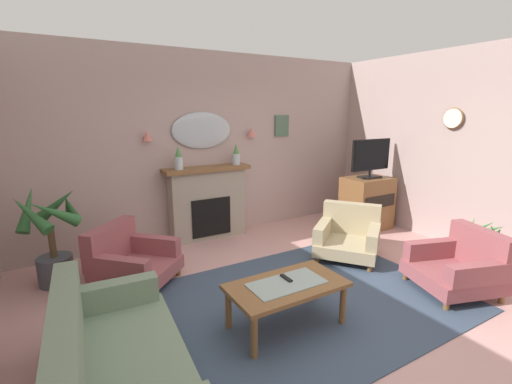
# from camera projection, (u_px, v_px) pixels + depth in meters

# --- Properties ---
(floor) EXTENTS (6.87, 6.41, 0.10)m
(floor) POSITION_uv_depth(u_px,v_px,m) (319.00, 313.00, 3.67)
(floor) COLOR #C6938E
(floor) RESTS_ON ground
(wall_back) EXTENTS (6.87, 0.10, 2.90)m
(wall_back) POSITION_uv_depth(u_px,v_px,m) (210.00, 146.00, 5.64)
(wall_back) COLOR #B29993
(wall_back) RESTS_ON ground
(wall_right) EXTENTS (0.10, 6.41, 2.90)m
(wall_right) POSITION_uv_depth(u_px,v_px,m) (493.00, 153.00, 4.80)
(wall_right) COLOR #B29993
(wall_right) RESTS_ON ground
(patterned_rug) EXTENTS (3.20, 2.40, 0.01)m
(patterned_rug) POSITION_uv_depth(u_px,v_px,m) (307.00, 299.00, 3.82)
(patterned_rug) COLOR #38475B
(patterned_rug) RESTS_ON ground
(fireplace) EXTENTS (1.36, 0.36, 1.16)m
(fireplace) POSITION_uv_depth(u_px,v_px,m) (208.00, 204.00, 5.57)
(fireplace) COLOR gray
(fireplace) RESTS_ON ground
(mantel_vase_right) EXTENTS (0.12, 0.12, 0.35)m
(mantel_vase_right) POSITION_uv_depth(u_px,v_px,m) (179.00, 159.00, 5.16)
(mantel_vase_right) COLOR silver
(mantel_vase_right) RESTS_ON fireplace
(mantel_vase_centre) EXTENTS (0.13, 0.13, 0.33)m
(mantel_vase_centre) POSITION_uv_depth(u_px,v_px,m) (236.00, 155.00, 5.63)
(mantel_vase_centre) COLOR silver
(mantel_vase_centre) RESTS_ON fireplace
(wall_mirror) EXTENTS (0.96, 0.06, 0.56)m
(wall_mirror) POSITION_uv_depth(u_px,v_px,m) (202.00, 130.00, 5.44)
(wall_mirror) COLOR #B2BCC6
(wall_sconce_left) EXTENTS (0.14, 0.14, 0.14)m
(wall_sconce_left) POSITION_uv_depth(u_px,v_px,m) (147.00, 136.00, 4.99)
(wall_sconce_left) COLOR #D17066
(wall_sconce_right) EXTENTS (0.14, 0.14, 0.14)m
(wall_sconce_right) POSITION_uv_depth(u_px,v_px,m) (251.00, 132.00, 5.82)
(wall_sconce_right) COLOR #D17066
(wall_clock) EXTENTS (0.04, 0.31, 0.31)m
(wall_clock) POSITION_uv_depth(u_px,v_px,m) (453.00, 118.00, 5.12)
(wall_clock) COLOR silver
(framed_picture) EXTENTS (0.28, 0.03, 0.36)m
(framed_picture) POSITION_uv_depth(u_px,v_px,m) (282.00, 126.00, 6.17)
(framed_picture) COLOR #4C6B56
(coffee_table) EXTENTS (1.10, 0.60, 0.45)m
(coffee_table) POSITION_uv_depth(u_px,v_px,m) (287.00, 289.00, 3.28)
(coffee_table) COLOR brown
(coffee_table) RESTS_ON ground
(tv_remote) EXTENTS (0.04, 0.16, 0.02)m
(tv_remote) POSITION_uv_depth(u_px,v_px,m) (286.00, 278.00, 3.34)
(tv_remote) COLOR black
(tv_remote) RESTS_ON coffee_table
(floral_couch) EXTENTS (0.97, 1.77, 0.76)m
(floral_couch) POSITION_uv_depth(u_px,v_px,m) (109.00, 360.00, 2.44)
(floral_couch) COLOR gray
(floral_couch) RESTS_ON ground
(armchair_near_fireplace) EXTENTS (1.14, 1.13, 0.71)m
(armchair_near_fireplace) POSITION_uv_depth(u_px,v_px,m) (348.00, 235.00, 4.93)
(armchair_near_fireplace) COLOR tan
(armchair_near_fireplace) RESTS_ON ground
(armchair_by_coffee_table) EXTENTS (1.15, 1.15, 0.71)m
(armchair_by_coffee_table) POSITION_uv_depth(u_px,v_px,m) (130.00, 259.00, 4.12)
(armchair_by_coffee_table) COLOR #934C51
(armchair_by_coffee_table) RESTS_ON ground
(armchair_in_corner) EXTENTS (1.03, 1.01, 0.71)m
(armchair_in_corner) POSITION_uv_depth(u_px,v_px,m) (460.00, 265.00, 3.97)
(armchair_in_corner) COLOR #934C51
(armchair_in_corner) RESTS_ON ground
(tv_cabinet) EXTENTS (0.80, 0.57, 0.90)m
(tv_cabinet) POSITION_uv_depth(u_px,v_px,m) (367.00, 203.00, 6.07)
(tv_cabinet) COLOR brown
(tv_cabinet) RESTS_ON ground
(tv_flatscreen) EXTENTS (0.84, 0.24, 0.65)m
(tv_flatscreen) POSITION_uv_depth(u_px,v_px,m) (371.00, 157.00, 5.87)
(tv_flatscreen) COLOR black
(tv_flatscreen) RESTS_ON tv_cabinet
(potted_plant_corner_palm) EXTENTS (0.75, 0.77, 1.18)m
(potted_plant_corner_palm) POSITION_uv_depth(u_px,v_px,m) (52.00, 239.00, 4.06)
(potted_plant_corner_palm) COLOR #474C56
(potted_plant_corner_palm) RESTS_ON ground
(potted_plant_small_fern) EXTENTS (0.48, 0.49, 0.73)m
(potted_plant_small_fern) POSITION_uv_depth(u_px,v_px,m) (482.00, 245.00, 4.33)
(potted_plant_small_fern) COLOR brown
(potted_plant_small_fern) RESTS_ON ground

